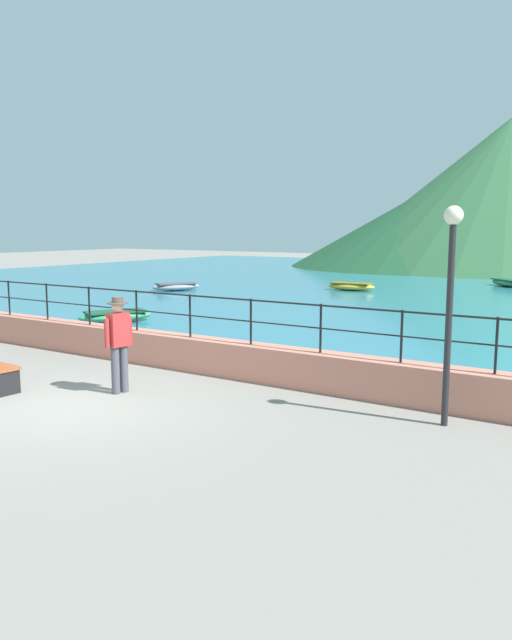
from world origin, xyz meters
The scene contains 12 objects.
ground_plane centered at (0.00, 0.00, 0.00)m, with size 120.00×120.00×0.00m, color gray.
promenade_wall centered at (0.00, 3.20, 0.35)m, with size 20.00×0.56×0.70m, color tan.
railing centered at (0.00, 3.20, 1.31)m, with size 18.44×0.04×0.90m.
lake_water centered at (0.00, 25.84, 0.03)m, with size 64.00×44.32×0.06m, color teal.
hill_main centered at (-2.23, 43.84, 5.61)m, with size 27.69×27.69×11.22m, color #33663D.
hill_secondary centered at (-7.12, 40.74, 3.04)m, with size 21.47×21.47×6.09m, color #1E4C2D.
person_walking centered at (0.15, 1.01, 0.98)m, with size 0.38×0.56×1.75m.
lamp_post centered at (5.62, 2.37, 2.19)m, with size 0.28×0.28×3.28m.
boat_0 centered at (-4.15, 20.13, 0.26)m, with size 2.36×1.06×0.36m.
boat_1 centered at (1.60, 26.32, 0.26)m, with size 2.29×2.23×0.36m.
boat_2 centered at (-5.99, 6.81, 0.26)m, with size 1.90×2.45×0.36m.
boat_5 centered at (-10.98, 15.50, 0.26)m, with size 1.95×2.44×0.36m.
Camera 1 is at (8.25, -6.79, 2.95)m, focal length 34.97 mm.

